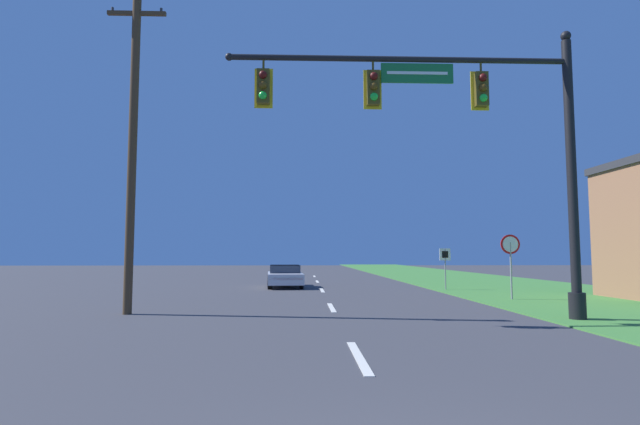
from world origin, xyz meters
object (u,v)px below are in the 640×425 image
car_ahead (285,276)px  stop_sign (510,252)px  signal_mast (477,136)px  utility_pole_near (133,140)px  route_sign_post (445,259)px

car_ahead → stop_sign: (9.08, -8.11, 1.26)m
signal_mast → utility_pole_near: (-9.96, 1.87, 0.22)m
signal_mast → car_ahead: (-5.73, 14.08, -4.41)m
car_ahead → route_sign_post: (8.06, -2.67, 0.92)m
signal_mast → utility_pole_near: utility_pole_near is taller
route_sign_post → car_ahead: bearing=161.7°
signal_mast → car_ahead: 15.83m
stop_sign → utility_pole_near: 14.32m
car_ahead → signal_mast: bearing=-67.8°
stop_sign → utility_pole_near: size_ratio=0.25×
car_ahead → stop_sign: stop_sign is taller
car_ahead → utility_pole_near: 13.72m
car_ahead → utility_pole_near: bearing=-109.1°
signal_mast → stop_sign: (3.34, 5.96, -3.15)m
route_sign_post → signal_mast: bearing=-101.5°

